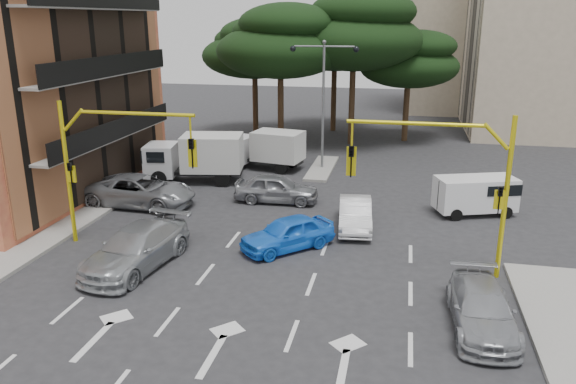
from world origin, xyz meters
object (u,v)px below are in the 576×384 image
(car_silver_cross_a, at_px, (140,191))
(box_truck_a, at_px, (195,158))
(street_lamp_center, at_px, (324,83))
(car_white_hatch, at_px, (355,214))
(signal_mast_right, at_px, (455,173))
(signal_mast_left, at_px, (105,155))
(van_white, at_px, (475,196))
(car_silver_wagon, at_px, (136,248))
(box_truck_b, at_px, (265,150))
(car_blue_compact, at_px, (288,233))
(car_silver_cross_b, at_px, (277,188))
(car_silver_parked, at_px, (482,309))

(car_silver_cross_a, relative_size, box_truck_a, 1.00)
(street_lamp_center, xyz_separation_m, car_white_hatch, (3.00, -10.00, -4.76))
(signal_mast_right, xyz_separation_m, street_lamp_center, (-6.80, 14.01, 1.54))
(signal_mast_right, relative_size, signal_mast_left, 1.00)
(signal_mast_left, bearing_deg, van_white, 24.94)
(street_lamp_center, distance_m, box_truck_a, 8.98)
(signal_mast_left, height_order, car_white_hatch, signal_mast_left)
(signal_mast_left, relative_size, car_silver_wagon, 1.12)
(box_truck_b, bearing_deg, car_white_hatch, -135.06)
(signal_mast_right, xyz_separation_m, car_blue_compact, (-6.30, 1.01, -3.20))
(car_silver_wagon, height_order, car_silver_cross_b, car_silver_wagon)
(box_truck_b, bearing_deg, signal_mast_right, -132.21)
(signal_mast_left, bearing_deg, car_silver_cross_b, 52.05)
(car_white_hatch, distance_m, car_silver_wagon, 9.77)
(car_white_hatch, bearing_deg, car_silver_cross_a, 168.83)
(car_white_hatch, relative_size, car_silver_parked, 0.91)
(signal_mast_left, xyz_separation_m, car_blue_compact, (7.30, 1.01, -3.20))
(street_lamp_center, relative_size, car_silver_cross_b, 1.80)
(signal_mast_right, xyz_separation_m, car_silver_cross_b, (-8.14, 7.01, -3.15))
(car_white_hatch, xyz_separation_m, car_blue_compact, (-2.50, -3.00, 0.01))
(box_truck_b, bearing_deg, signal_mast_left, 176.81)
(signal_mast_right, relative_size, box_truck_b, 1.21)
(signal_mast_right, height_order, street_lamp_center, street_lamp_center)
(signal_mast_left, bearing_deg, box_truck_a, 90.03)
(street_lamp_center, relative_size, car_silver_wagon, 1.46)
(signal_mast_right, distance_m, street_lamp_center, 15.65)
(car_white_hatch, xyz_separation_m, van_white, (5.50, 3.11, 0.27))
(street_lamp_center, xyz_separation_m, box_truck_a, (-6.81, -4.24, -4.04))
(street_lamp_center, height_order, car_blue_compact, street_lamp_center)
(car_silver_parked, bearing_deg, car_silver_cross_a, 148.13)
(car_silver_wagon, relative_size, box_truck_b, 1.08)
(van_white, bearing_deg, car_silver_cross_a, -102.11)
(car_white_hatch, distance_m, van_white, 6.32)
(car_white_hatch, height_order, car_silver_wagon, car_silver_wagon)
(car_silver_wagon, bearing_deg, street_lamp_center, 81.96)
(car_silver_parked, height_order, box_truck_b, box_truck_b)
(car_blue_compact, bearing_deg, car_silver_cross_a, -159.70)
(car_silver_cross_a, bearing_deg, signal_mast_left, -164.60)
(car_silver_cross_b, relative_size, car_silver_parked, 0.96)
(car_silver_cross_b, xyz_separation_m, van_white, (9.84, 0.11, 0.20))
(car_silver_parked, xyz_separation_m, box_truck_a, (-14.41, 13.61, 0.74))
(signal_mast_left, xyz_separation_m, car_silver_cross_b, (5.47, 7.01, -3.15))
(car_silver_wagon, xyz_separation_m, car_silver_cross_a, (-3.22, 6.90, 0.01))
(street_lamp_center, distance_m, van_white, 11.83)
(car_blue_compact, bearing_deg, signal_mast_left, -126.63)
(car_blue_compact, xyz_separation_m, box_truck_b, (-4.08, 12.50, 0.53))
(car_silver_wagon, xyz_separation_m, van_white, (13.28, 9.01, 0.16))
(car_white_hatch, bearing_deg, car_blue_compact, -135.78)
(van_white, height_order, box_truck_b, box_truck_b)
(van_white, relative_size, box_truck_a, 0.67)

